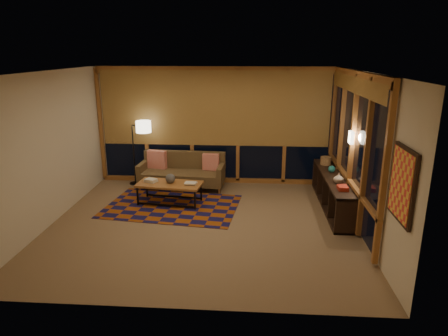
# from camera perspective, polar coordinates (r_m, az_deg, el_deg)

# --- Properties ---
(floor) EXTENTS (5.50, 5.00, 0.01)m
(floor) POSITION_cam_1_polar(r_m,az_deg,el_deg) (7.35, -3.01, -7.96)
(floor) COLOR brown
(floor) RESTS_ON ground
(ceiling) EXTENTS (5.50, 5.00, 0.01)m
(ceiling) POSITION_cam_1_polar(r_m,az_deg,el_deg) (6.71, -3.36, 13.55)
(ceiling) COLOR white
(ceiling) RESTS_ON walls
(walls) EXTENTS (5.51, 5.01, 2.70)m
(walls) POSITION_cam_1_polar(r_m,az_deg,el_deg) (6.91, -3.17, 2.29)
(walls) COLOR beige
(walls) RESTS_ON floor
(window_wall_back) EXTENTS (5.30, 0.16, 2.60)m
(window_wall_back) POSITION_cam_1_polar(r_m,az_deg,el_deg) (9.27, -1.33, 5.96)
(window_wall_back) COLOR #99562D
(window_wall_back) RESTS_ON walls
(window_wall_right) EXTENTS (0.16, 3.70, 2.60)m
(window_wall_right) POSITION_cam_1_polar(r_m,az_deg,el_deg) (7.66, 17.75, 2.94)
(window_wall_right) COLOR #99562D
(window_wall_right) RESTS_ON walls
(wall_art) EXTENTS (0.06, 0.74, 0.94)m
(wall_art) POSITION_cam_1_polar(r_m,az_deg,el_deg) (5.38, 24.06, -2.17)
(wall_art) COLOR red
(wall_art) RESTS_ON walls
(wall_sconce) EXTENTS (0.12, 0.18, 0.22)m
(wall_sconce) POSITION_cam_1_polar(r_m,az_deg,el_deg) (7.46, 17.70, 4.18)
(wall_sconce) COLOR white
(wall_sconce) RESTS_ON walls
(sofa) EXTENTS (1.96, 0.90, 0.78)m
(sofa) POSITION_cam_1_polar(r_m,az_deg,el_deg) (9.14, -6.05, -0.47)
(sofa) COLOR brown
(sofa) RESTS_ON floor
(pillow_left) EXTENTS (0.46, 0.24, 0.44)m
(pillow_left) POSITION_cam_1_polar(r_m,az_deg,el_deg) (9.40, -9.54, 1.27)
(pillow_left) COLOR red
(pillow_left) RESTS_ON sofa
(pillow_right) EXTENTS (0.39, 0.17, 0.38)m
(pillow_right) POSITION_cam_1_polar(r_m,az_deg,el_deg) (9.12, -1.89, 0.81)
(pillow_right) COLOR red
(pillow_right) RESTS_ON sofa
(area_rug) EXTENTS (2.79, 2.03, 0.01)m
(area_rug) POSITION_cam_1_polar(r_m,az_deg,el_deg) (8.18, -7.44, -5.43)
(area_rug) COLOR #853C0F
(area_rug) RESTS_ON floor
(coffee_table) EXTENTS (1.37, 0.76, 0.44)m
(coffee_table) POSITION_cam_1_polar(r_m,az_deg,el_deg) (8.29, -7.74, -3.58)
(coffee_table) COLOR #99562D
(coffee_table) RESTS_ON floor
(book_stack_a) EXTENTS (0.28, 0.25, 0.06)m
(book_stack_a) POSITION_cam_1_polar(r_m,az_deg,el_deg) (8.34, -10.39, -1.76)
(book_stack_a) COLOR silver
(book_stack_a) RESTS_ON coffee_table
(book_stack_b) EXTENTS (0.28, 0.23, 0.05)m
(book_stack_b) POSITION_cam_1_polar(r_m,az_deg,el_deg) (8.09, -4.79, -2.17)
(book_stack_b) COLOR silver
(book_stack_b) RESTS_ON coffee_table
(ceramic_pot) EXTENTS (0.23, 0.23, 0.20)m
(ceramic_pot) POSITION_cam_1_polar(r_m,az_deg,el_deg) (8.21, -7.68, -1.45)
(ceramic_pot) COLOR black
(ceramic_pot) RESTS_ON coffee_table
(floor_lamp) EXTENTS (0.61, 0.54, 1.54)m
(floor_lamp) POSITION_cam_1_polar(r_m,az_deg,el_deg) (9.49, -12.79, 2.23)
(floor_lamp) COLOR black
(floor_lamp) RESTS_ON floor
(bookshelf) EXTENTS (0.40, 2.61, 0.65)m
(bookshelf) POSITION_cam_1_polar(r_m,az_deg,el_deg) (8.28, 15.23, -3.27)
(bookshelf) COLOR black
(bookshelf) RESTS_ON floor
(basket) EXTENTS (0.28, 0.28, 0.17)m
(basket) POSITION_cam_1_polar(r_m,az_deg,el_deg) (8.93, 14.33, 1.02)
(basket) COLOR #A3774C
(basket) RESTS_ON bookshelf
(teal_bowl) EXTENTS (0.17, 0.17, 0.14)m
(teal_bowl) POSITION_cam_1_polar(r_m,az_deg,el_deg) (8.38, 15.13, -0.14)
(teal_bowl) COLOR #1E6B69
(teal_bowl) RESTS_ON bookshelf
(vase) EXTENTS (0.23, 0.23, 0.19)m
(vase) POSITION_cam_1_polar(r_m,az_deg,el_deg) (7.74, 16.06, -1.39)
(vase) COLOR tan
(vase) RESTS_ON bookshelf
(shelf_book_stack) EXTENTS (0.23, 0.28, 0.07)m
(shelf_book_stack) POSITION_cam_1_polar(r_m,az_deg,el_deg) (7.41, 16.61, -2.74)
(shelf_book_stack) COLOR silver
(shelf_book_stack) RESTS_ON bookshelf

